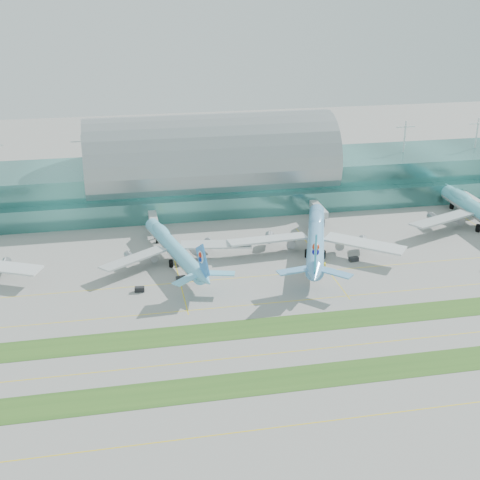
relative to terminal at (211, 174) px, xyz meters
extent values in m
plane|color=gray|center=(-0.01, -128.79, -14.23)|extent=(700.00, 700.00, 0.00)
cube|color=#3D7A75|center=(-0.01, 1.21, -4.23)|extent=(340.00, 42.00, 20.00)
cube|color=#3D7A75|center=(-0.01, -22.79, -9.23)|extent=(340.00, 8.00, 10.00)
ellipsoid|color=#9EA5A8|center=(-0.01, 1.21, 5.77)|extent=(340.00, 46.20, 16.17)
cylinder|color=white|center=(-0.01, 1.21, 13.77)|extent=(0.80, 0.80, 16.00)
cube|color=#B2B7B7|center=(-31.01, -33.79, -8.73)|extent=(3.50, 22.00, 3.00)
cylinder|color=black|center=(-31.01, -43.79, -12.23)|extent=(1.00, 1.00, 4.00)
cube|color=#B2B7B7|center=(43.99, -33.79, -8.73)|extent=(3.50, 22.00, 3.00)
cylinder|color=black|center=(43.99, -43.79, -12.23)|extent=(1.00, 1.00, 4.00)
cube|color=#B2B7B7|center=(118.99, -33.79, -8.73)|extent=(3.50, 22.00, 3.00)
cylinder|color=black|center=(118.99, -43.79, -12.23)|extent=(1.00, 1.00, 4.00)
cube|color=#2D591E|center=(-0.01, -156.79, -14.19)|extent=(420.00, 12.00, 0.08)
cube|color=#2D591E|center=(-0.01, -126.79, -14.19)|extent=(420.00, 12.00, 0.08)
cube|color=yellow|center=(-0.01, -176.79, -14.22)|extent=(420.00, 0.35, 0.01)
cube|color=yellow|center=(-0.01, -142.79, -14.22)|extent=(420.00, 0.35, 0.01)
cube|color=yellow|center=(-0.01, -110.79, -14.22)|extent=(420.00, 0.35, 0.01)
cube|color=yellow|center=(-0.01, -88.79, -14.22)|extent=(420.00, 0.35, 0.01)
cube|color=silver|center=(-89.48, -74.87, -8.39)|extent=(31.09, 19.97, 1.25)
cylinder|color=#69C6E8|center=(-25.38, -69.73, -8.52)|extent=(18.95, 57.83, 5.80)
ellipsoid|color=#69C6E8|center=(-29.10, -53.91, -6.92)|extent=(9.41, 18.44, 4.14)
cone|color=#69C6E8|center=(-32.54, -39.29, -8.52)|extent=(6.72, 5.89, 5.80)
cone|color=#69C6E8|center=(-17.87, -101.63, -7.39)|extent=(7.30, 9.47, 5.51)
cube|color=silver|center=(-41.35, -75.42, -8.89)|extent=(27.01, 21.97, 1.14)
cylinder|color=#989AA1|center=(-38.41, -69.53, -10.86)|extent=(4.28, 5.74, 3.18)
cube|color=silver|center=(-8.55, -67.69, -8.89)|extent=(28.83, 11.24, 1.14)
cylinder|color=#989AA1|center=(-13.80, -63.74, -10.86)|extent=(4.28, 5.74, 3.18)
cube|color=#3283E1|center=(-18.30, -99.81, -1.49)|extent=(3.37, 12.11, 13.50)
cylinder|color=white|center=(-18.51, -98.90, -0.09)|extent=(1.85, 4.57, 4.49)
cylinder|color=black|center=(-30.43, -48.26, -12.82)|extent=(1.69, 1.69, 2.81)
cylinder|color=black|center=(-27.25, -74.02, -12.82)|extent=(1.69, 1.69, 2.81)
cylinder|color=black|center=(-21.79, -72.73, -12.82)|extent=(1.69, 1.69, 2.81)
cylinder|color=#63A4D9|center=(31.43, -72.08, -7.70)|extent=(26.65, 65.14, 6.63)
ellipsoid|color=#63A4D9|center=(37.12, -54.41, -5.88)|extent=(12.18, 21.12, 4.72)
cone|color=#63A4D9|center=(42.39, -38.09, -7.70)|extent=(7.95, 7.12, 6.63)
cone|color=#63A4D9|center=(19.94, -107.71, -6.42)|extent=(8.95, 11.09, 6.30)
cube|color=silver|center=(12.45, -68.21, -8.13)|extent=(32.58, 10.34, 1.31)
cylinder|color=#989AA1|center=(18.80, -64.19, -10.38)|extent=(5.27, 6.71, 3.64)
cube|color=silver|center=(49.09, -80.03, -8.13)|extent=(29.79, 26.75, 1.31)
cylinder|color=#989AA1|center=(46.29, -73.05, -10.38)|extent=(5.27, 6.71, 3.64)
cube|color=#2FA9D2|center=(20.60, -105.67, 0.32)|extent=(4.92, 13.57, 15.42)
cylinder|color=white|center=(20.93, -104.65, 1.92)|extent=(2.49, 5.18, 5.13)
cylinder|color=black|center=(39.16, -48.10, -12.62)|extent=(1.92, 1.92, 3.21)
cylinder|color=black|center=(27.06, -75.17, -12.62)|extent=(1.92, 1.92, 3.21)
cylinder|color=black|center=(33.17, -77.14, -12.62)|extent=(1.92, 1.92, 3.21)
ellipsoid|color=#5DBCCC|center=(111.89, -39.14, -5.68)|extent=(6.46, 20.64, 4.84)
cone|color=#5DBCCC|center=(111.88, -21.58, -7.55)|extent=(6.79, 5.48, 6.79)
cube|color=silver|center=(92.21, -60.35, -7.99)|extent=(33.53, 19.97, 1.34)
cylinder|color=gray|center=(97.13, -54.43, -10.29)|extent=(3.73, 6.02, 3.72)
cylinder|color=black|center=(111.89, -32.35, -12.59)|extent=(1.97, 1.97, 3.28)
cylinder|color=black|center=(108.63, -62.52, -12.59)|extent=(1.97, 1.97, 3.28)
cube|color=black|center=(-40.42, -93.25, -13.33)|extent=(3.61, 2.15, 1.80)
cube|color=black|center=(-24.73, -86.11, -13.59)|extent=(3.89, 2.38, 1.28)
cube|color=yellow|center=(29.98, -84.80, -13.53)|extent=(3.65, 2.59, 1.40)
cube|color=black|center=(44.06, -82.40, -13.39)|extent=(3.93, 2.42, 1.67)
camera|label=1|loc=(-46.28, -310.29, 93.01)|focal=50.00mm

